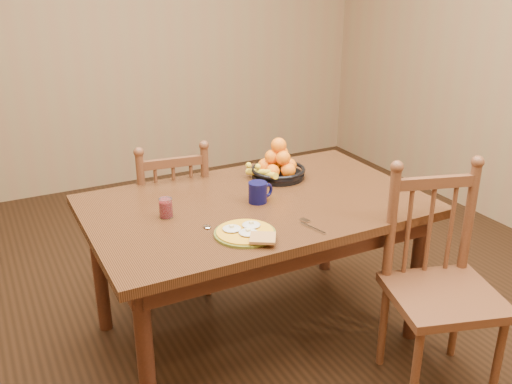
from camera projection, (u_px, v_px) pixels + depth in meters
name	position (u px, v px, depth m)	size (l,w,h in m)	color
room	(256.00, 77.00, 2.52)	(4.52, 5.02, 2.72)	black
dining_table	(256.00, 218.00, 2.78)	(1.60, 1.00, 0.75)	black
chair_far	(171.00, 221.00, 3.25)	(0.47, 0.45, 0.92)	#462715
chair_near	(440.00, 287.00, 2.52)	(0.57, 0.55, 1.01)	#462715
breakfast_plate	(246.00, 232.00, 2.41)	(0.26, 0.31, 0.04)	#59601E
fork	(310.00, 225.00, 2.49)	(0.05, 0.18, 0.00)	silver
spoon	(211.00, 229.00, 2.46)	(0.06, 0.15, 0.01)	silver
coffee_mug	(259.00, 192.00, 2.72)	(0.13, 0.09, 0.10)	black
juice_glass	(166.00, 208.00, 2.57)	(0.06, 0.06, 0.09)	silver
fruit_bowl	(278.00, 166.00, 3.02)	(0.32, 0.29, 0.22)	black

